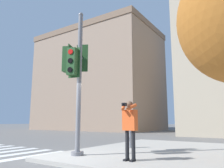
{
  "coord_description": "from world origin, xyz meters",
  "views": [
    {
      "loc": [
        5.55,
        -4.84,
        1.23
      ],
      "look_at": [
        1.62,
        1.09,
        2.43
      ],
      "focal_mm": 35.0,
      "sensor_mm": 36.0,
      "label": 1
    }
  ],
  "objects": [
    {
      "name": "traffic_signal_pole",
      "position": [
        0.42,
        0.64,
        2.96
      ],
      "size": [
        0.9,
        1.23,
        4.98
      ],
      "color": "slate",
      "rests_on": "sidewalk_corner"
    },
    {
      "name": "fire_hydrant",
      "position": [
        0.98,
        3.39,
        0.5
      ],
      "size": [
        0.18,
        0.24,
        0.76
      ],
      "color": "#99999E",
      "rests_on": "sidewalk_corner"
    },
    {
      "name": "ground_plane",
      "position": [
        0.0,
        0.0,
        0.0
      ],
      "size": [
        160.0,
        160.0,
        0.0
      ],
      "primitive_type": "plane",
      "color": "slate"
    },
    {
      "name": "person_photographer",
      "position": [
        2.45,
        0.76,
        1.13
      ],
      "size": [
        0.5,
        0.53,
        1.68
      ],
      "color": "black",
      "rests_on": "sidewalk_corner"
    },
    {
      "name": "building_left",
      "position": [
        -13.81,
        20.71,
        7.07
      ],
      "size": [
        17.31,
        10.78,
        14.12
      ],
      "color": "gray",
      "rests_on": "ground_plane"
    },
    {
      "name": "sidewalk_corner",
      "position": [
        3.5,
        3.5,
        0.06
      ],
      "size": [
        8.0,
        8.0,
        0.12
      ],
      "color": "#ADA89E",
      "rests_on": "ground_plane"
    }
  ]
}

